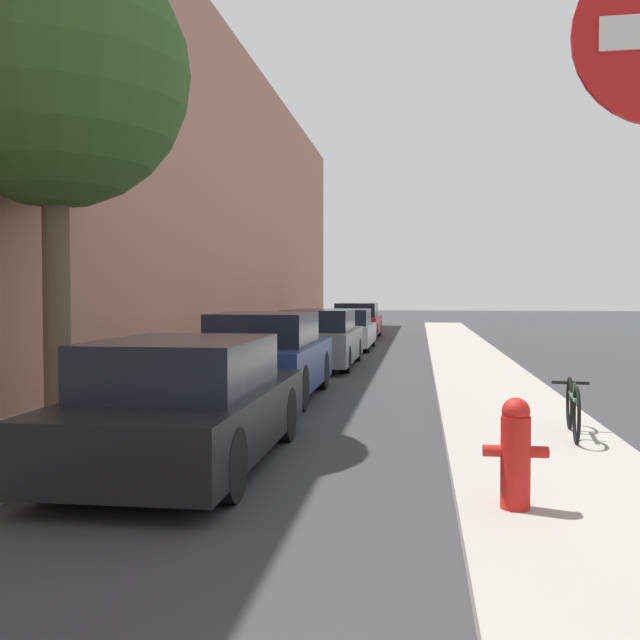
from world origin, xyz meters
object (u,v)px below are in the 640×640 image
at_px(parked_car_navy, 266,357).
at_px(parked_car_silver, 344,330).
at_px(parked_car_red, 357,321).
at_px(bicycle, 573,408).
at_px(parked_car_black, 186,405).
at_px(fire_hydrant, 516,452).
at_px(street_tree_near, 54,74).
at_px(parked_car_grey, 320,339).

distance_m(parked_car_navy, parked_car_silver, 11.15).
bearing_deg(parked_car_red, bicycle, -78.15).
xyz_separation_m(parked_car_black, fire_hydrant, (3.14, -1.52, -0.07)).
height_order(parked_car_silver, fire_hydrant, parked_car_silver).
xyz_separation_m(parked_car_navy, street_tree_near, (-2.12, -3.14, 3.93)).
bearing_deg(parked_car_silver, parked_car_black, -90.07).
relative_size(parked_car_black, parked_car_navy, 1.03).
distance_m(parked_car_black, parked_car_grey, 10.34).
bearing_deg(parked_car_navy, parked_car_black, -87.83).
bearing_deg(parked_car_grey, street_tree_near, -104.97).
bearing_deg(parked_car_navy, bicycle, -37.23).
relative_size(parked_car_silver, fire_hydrant, 4.96).
xyz_separation_m(parked_car_silver, street_tree_near, (-2.33, -14.28, 4.01)).
distance_m(parked_car_red, bicycle, 20.64).
height_order(parked_car_grey, street_tree_near, street_tree_near).
bearing_deg(street_tree_near, parked_car_silver, 80.75).
distance_m(street_tree_near, bicycle, 7.72).
bearing_deg(parked_car_black, parked_car_navy, 92.17).
bearing_deg(parked_car_silver, parked_car_red, 90.78).
bearing_deg(parked_car_navy, street_tree_near, -124.12).
xyz_separation_m(parked_car_red, bicycle, (4.24, -20.20, -0.22)).
distance_m(parked_car_silver, street_tree_near, 15.02).
height_order(parked_car_navy, parked_car_red, parked_car_navy).
relative_size(street_tree_near, bicycle, 4.01).
bearing_deg(parked_car_silver, bicycle, -73.95).
distance_m(fire_hydrant, bicycle, 3.23).
bearing_deg(parked_car_black, street_tree_near, 143.43).
xyz_separation_m(street_tree_near, bicycle, (6.49, -0.18, -4.17)).
xyz_separation_m(parked_car_black, parked_car_navy, (-0.18, 4.85, 0.07)).
bearing_deg(parked_car_grey, bicycle, -64.60).
bearing_deg(parked_car_grey, parked_car_black, -89.99).
height_order(fire_hydrant, bicycle, fire_hydrant).
xyz_separation_m(parked_car_black, bicycle, (4.18, 1.53, -0.18)).
bearing_deg(parked_car_grey, parked_car_silver, 89.79).
xyz_separation_m(parked_car_grey, street_tree_near, (-2.31, -8.63, 3.96)).
bearing_deg(parked_car_red, parked_car_grey, -89.71).
distance_m(parked_car_silver, fire_hydrant, 17.79).
bearing_deg(street_tree_near, parked_car_red, 83.59).
bearing_deg(bicycle, parked_car_grey, 122.04).
height_order(parked_car_red, street_tree_near, street_tree_near).
relative_size(parked_car_black, parked_car_grey, 0.91).
bearing_deg(street_tree_near, parked_car_grey, 75.03).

